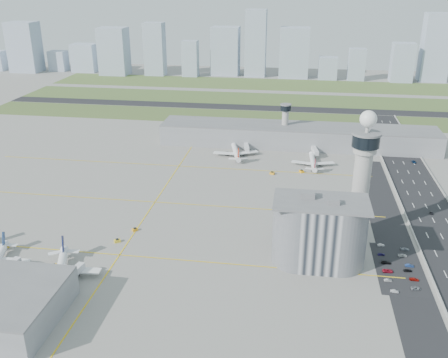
# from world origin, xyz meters

# --- Properties ---
(ground) EXTENTS (1000.00, 1000.00, 0.00)m
(ground) POSITION_xyz_m (0.00, 0.00, 0.00)
(ground) COLOR gray
(grass_strip_0) EXTENTS (480.00, 50.00, 0.08)m
(grass_strip_0) POSITION_xyz_m (-20.00, 225.00, 0.04)
(grass_strip_0) COLOR #3E5427
(grass_strip_0) RESTS_ON ground
(grass_strip_1) EXTENTS (480.00, 60.00, 0.08)m
(grass_strip_1) POSITION_xyz_m (-20.00, 300.00, 0.04)
(grass_strip_1) COLOR #486831
(grass_strip_1) RESTS_ON ground
(grass_strip_2) EXTENTS (480.00, 70.00, 0.08)m
(grass_strip_2) POSITION_xyz_m (-20.00, 380.00, 0.04)
(grass_strip_2) COLOR #556E34
(grass_strip_2) RESTS_ON ground
(runway) EXTENTS (480.00, 22.00, 0.10)m
(runway) POSITION_xyz_m (-20.00, 262.00, 0.06)
(runway) COLOR black
(runway) RESTS_ON ground
(highway) EXTENTS (28.00, 500.00, 0.10)m
(highway) POSITION_xyz_m (115.00, 0.00, 0.05)
(highway) COLOR black
(highway) RESTS_ON ground
(barrier_left) EXTENTS (0.60, 500.00, 1.20)m
(barrier_left) POSITION_xyz_m (101.00, 0.00, 0.60)
(barrier_left) COLOR #9E9E99
(barrier_left) RESTS_ON ground
(landside_road) EXTENTS (18.00, 260.00, 0.08)m
(landside_road) POSITION_xyz_m (90.00, -10.00, 0.04)
(landside_road) COLOR black
(landside_road) RESTS_ON ground
(parking_lot) EXTENTS (20.00, 44.00, 0.10)m
(parking_lot) POSITION_xyz_m (88.00, -22.00, 0.05)
(parking_lot) COLOR black
(parking_lot) RESTS_ON ground
(taxiway_line_h_0) EXTENTS (260.00, 0.60, 0.01)m
(taxiway_line_h_0) POSITION_xyz_m (-40.00, -30.00, 0.01)
(taxiway_line_h_0) COLOR yellow
(taxiway_line_h_0) RESTS_ON ground
(taxiway_line_h_1) EXTENTS (260.00, 0.60, 0.01)m
(taxiway_line_h_1) POSITION_xyz_m (-40.00, 30.00, 0.01)
(taxiway_line_h_1) COLOR yellow
(taxiway_line_h_1) RESTS_ON ground
(taxiway_line_h_2) EXTENTS (260.00, 0.60, 0.01)m
(taxiway_line_h_2) POSITION_xyz_m (-40.00, 90.00, 0.01)
(taxiway_line_h_2) COLOR yellow
(taxiway_line_h_2) RESTS_ON ground
(taxiway_line_v) EXTENTS (0.60, 260.00, 0.01)m
(taxiway_line_v) POSITION_xyz_m (-40.00, 30.00, 0.01)
(taxiway_line_v) COLOR yellow
(taxiway_line_v) RESTS_ON ground
(control_tower) EXTENTS (14.00, 14.00, 64.50)m
(control_tower) POSITION_xyz_m (72.00, 8.00, 35.04)
(control_tower) COLOR #ADAAA5
(control_tower) RESTS_ON ground
(secondary_tower) EXTENTS (8.60, 8.60, 31.90)m
(secondary_tower) POSITION_xyz_m (30.00, 150.00, 18.80)
(secondary_tower) COLOR #ADAAA5
(secondary_tower) RESTS_ON ground
(admin_building) EXTENTS (42.00, 24.00, 33.50)m
(admin_building) POSITION_xyz_m (51.99, -22.00, 15.30)
(admin_building) COLOR #B2B2B7
(admin_building) RESTS_ON ground
(terminal_pier) EXTENTS (210.00, 32.00, 15.80)m
(terminal_pier) POSITION_xyz_m (40.00, 148.00, 7.90)
(terminal_pier) COLOR gray
(terminal_pier) RESTS_ON ground
(airplane_near_c) EXTENTS (46.72, 50.41, 11.48)m
(airplane_near_c) POSITION_xyz_m (-58.01, -53.65, 5.74)
(airplane_near_c) COLOR white
(airplane_near_c) RESTS_ON ground
(airplane_far_a) EXTENTS (41.43, 45.78, 10.96)m
(airplane_far_a) POSITION_xyz_m (-4.06, 118.05, 5.48)
(airplane_far_a) COLOR white
(airplane_far_a) RESTS_ON ground
(airplane_far_b) EXTENTS (31.80, 36.76, 9.83)m
(airplane_far_b) POSITION_xyz_m (51.55, 105.73, 4.92)
(airplane_far_b) COLOR white
(airplane_far_b) RESTS_ON ground
(jet_bridge_near_2) EXTENTS (5.39, 14.31, 5.70)m
(jet_bridge_near_2) POSITION_xyz_m (-53.00, -61.00, 2.85)
(jet_bridge_near_2) COLOR silver
(jet_bridge_near_2) RESTS_ON ground
(jet_bridge_far_0) EXTENTS (5.39, 14.31, 5.70)m
(jet_bridge_far_0) POSITION_xyz_m (2.00, 132.00, 2.85)
(jet_bridge_far_0) COLOR silver
(jet_bridge_far_0) RESTS_ON ground
(jet_bridge_far_1) EXTENTS (5.39, 14.31, 5.70)m
(jet_bridge_far_1) POSITION_xyz_m (52.00, 132.00, 2.85)
(jet_bridge_far_1) COLOR silver
(jet_bridge_far_1) RESTS_ON ground
(tug_0) EXTENTS (4.06, 4.00, 1.97)m
(tug_0) POSITION_xyz_m (-97.14, -31.11, 0.98)
(tug_0) COLOR yellow
(tug_0) RESTS_ON ground
(tug_1) EXTENTS (3.38, 3.84, 1.86)m
(tug_1) POSITION_xyz_m (-65.16, -45.13, 0.93)
(tug_1) COLOR yellow
(tug_1) RESTS_ON ground
(tug_2) EXTENTS (3.71, 3.42, 1.78)m
(tug_2) POSITION_xyz_m (-45.26, -18.30, 0.89)
(tug_2) COLOR yellow
(tug_2) RESTS_ON ground
(tug_3) EXTENTS (3.46, 3.40, 1.67)m
(tug_3) POSITION_xyz_m (-40.37, -5.56, 0.84)
(tug_3) COLOR orange
(tug_3) RESTS_ON ground
(tug_4) EXTENTS (3.61, 3.06, 1.78)m
(tug_4) POSITION_xyz_m (24.79, 84.49, 0.89)
(tug_4) COLOR orange
(tug_4) RESTS_ON ground
(tug_5) EXTENTS (3.48, 3.83, 1.84)m
(tug_5) POSITION_xyz_m (44.10, 90.84, 0.92)
(tug_5) COLOR #FEA308
(tug_5) RESTS_ON ground
(car_lot_0) EXTENTS (3.62, 1.71, 1.20)m
(car_lot_0) POSITION_xyz_m (83.53, -41.34, 0.60)
(car_lot_0) COLOR white
(car_lot_0) RESTS_ON ground
(car_lot_1) EXTENTS (3.50, 1.64, 1.11)m
(car_lot_1) POSITION_xyz_m (82.05, -33.45, 0.55)
(car_lot_1) COLOR gray
(car_lot_1) RESTS_ON ground
(car_lot_2) EXTENTS (4.90, 2.60, 1.31)m
(car_lot_2) POSITION_xyz_m (83.01, -26.03, 0.66)
(car_lot_2) COLOR maroon
(car_lot_2) RESTS_ON ground
(car_lot_3) EXTENTS (4.42, 1.90, 1.27)m
(car_lot_3) POSITION_xyz_m (83.30, -18.77, 0.63)
(car_lot_3) COLOR black
(car_lot_3) RESTS_ON ground
(car_lot_4) EXTENTS (3.42, 1.76, 1.11)m
(car_lot_4) POSITION_xyz_m (82.12, -11.60, 0.56)
(car_lot_4) COLOR navy
(car_lot_4) RESTS_ON ground
(car_lot_5) EXTENTS (3.40, 1.54, 1.08)m
(car_lot_5) POSITION_xyz_m (83.19, -2.54, 0.54)
(car_lot_5) COLOR silver
(car_lot_5) RESTS_ON ground
(car_lot_6) EXTENTS (4.30, 2.49, 1.13)m
(car_lot_6) POSITION_xyz_m (92.60, -37.91, 0.56)
(car_lot_6) COLOR gray
(car_lot_6) RESTS_ON ground
(car_lot_7) EXTENTS (4.11, 1.79, 1.17)m
(car_lot_7) POSITION_xyz_m (93.34, -31.06, 0.59)
(car_lot_7) COLOR maroon
(car_lot_7) RESTS_ON ground
(car_lot_8) EXTENTS (3.73, 1.87, 1.22)m
(car_lot_8) POSITION_xyz_m (91.86, -24.24, 0.61)
(car_lot_8) COLOR black
(car_lot_8) RESTS_ON ground
(car_lot_9) EXTENTS (3.86, 1.42, 1.26)m
(car_lot_9) POSITION_xyz_m (93.34, -20.02, 0.63)
(car_lot_9) COLOR navy
(car_lot_9) RESTS_ON ground
(car_lot_10) EXTENTS (4.25, 2.30, 1.13)m
(car_lot_10) POSITION_xyz_m (91.86, -11.16, 0.57)
(car_lot_10) COLOR silver
(car_lot_10) RESTS_ON ground
(car_lot_11) EXTENTS (4.26, 1.96, 1.21)m
(car_lot_11) POSITION_xyz_m (94.00, -5.12, 0.60)
(car_lot_11) COLOR gray
(car_lot_11) RESTS_ON ground
(car_hw_1) EXTENTS (1.32, 3.42, 1.11)m
(car_hw_1) POSITION_xyz_m (115.66, 37.93, 0.56)
(car_hw_1) COLOR black
(car_hw_1) RESTS_ON ground
(car_hw_2) EXTENTS (2.54, 4.89, 1.32)m
(car_hw_2) POSITION_xyz_m (122.22, 121.65, 0.66)
(car_hw_2) COLOR #0B2349
(car_hw_2) RESTS_ON ground
(car_hw_4) EXTENTS (1.91, 3.91, 1.28)m
(car_hw_4) POSITION_xyz_m (107.94, 180.58, 0.64)
(car_hw_4) COLOR gray
(car_hw_4) RESTS_ON ground
(skyline_bldg_1) EXTENTS (37.63, 30.10, 65.60)m
(skyline_bldg_1) POSITION_xyz_m (-331.22, 417.61, 32.80)
(skyline_bldg_1) COLOR #9EADC1
(skyline_bldg_1) RESTS_ON ground
(skyline_bldg_2) EXTENTS (22.81, 18.25, 26.79)m
(skyline_bldg_2) POSITION_xyz_m (-291.25, 430.16, 13.39)
(skyline_bldg_2) COLOR #9EADC1
(skyline_bldg_2) RESTS_ON ground
(skyline_bldg_3) EXTENTS (32.30, 25.84, 36.93)m
(skyline_bldg_3) POSITION_xyz_m (-252.58, 431.35, 18.47)
(skyline_bldg_3) COLOR #9EADC1
(skyline_bldg_3) RESTS_ON ground
(skyline_bldg_4) EXTENTS (35.81, 28.65, 60.36)m
(skyline_bldg_4) POSITION_xyz_m (-204.47, 415.19, 30.18)
(skyline_bldg_4) COLOR #9EADC1
(skyline_bldg_4) RESTS_ON ground
(skyline_bldg_5) EXTENTS (25.49, 20.39, 66.89)m
(skyline_bldg_5) POSITION_xyz_m (-150.11, 419.66, 33.44)
(skyline_bldg_5) COLOR #9EADC1
(skyline_bldg_5) RESTS_ON ground
(skyline_bldg_6) EXTENTS (20.04, 16.03, 45.20)m
(skyline_bldg_6) POSITION_xyz_m (-102.68, 417.90, 22.60)
(skyline_bldg_6) COLOR #9EADC1
(skyline_bldg_6) RESTS_ON ground
(skyline_bldg_7) EXTENTS (35.76, 28.61, 61.22)m
(skyline_bldg_7) POSITION_xyz_m (-59.44, 436.89, 30.61)
(skyline_bldg_7) COLOR #9EADC1
(skyline_bldg_7) RESTS_ON ground
(skyline_bldg_8) EXTENTS (26.33, 21.06, 83.39)m
(skyline_bldg_8) POSITION_xyz_m (-19.42, 431.56, 41.69)
(skyline_bldg_8) COLOR #9EADC1
(skyline_bldg_8) RESTS_ON ground
(skyline_bldg_9) EXTENTS (36.96, 29.57, 62.11)m
(skyline_bldg_9) POSITION_xyz_m (30.27, 432.32, 31.06)
(skyline_bldg_9) COLOR #9EADC1
(skyline_bldg_9) RESTS_ON ground
(skyline_bldg_10) EXTENTS (23.01, 18.41, 27.75)m
(skyline_bldg_10) POSITION_xyz_m (73.27, 423.68, 13.87)
(skyline_bldg_10) COLOR #9EADC1
(skyline_bldg_10) RESTS_ON ground
(skyline_bldg_11) EXTENTS (20.22, 16.18, 38.97)m
(skyline_bldg_11) POSITION_xyz_m (108.28, 423.34, 19.48)
(skyline_bldg_11) COLOR #9EADC1
(skyline_bldg_11) RESTS_ON ground
(skyline_bldg_12) EXTENTS (26.14, 20.92, 46.89)m
(skyline_bldg_12) POSITION_xyz_m (162.17, 421.29, 23.44)
(skyline_bldg_12) COLOR #9EADC1
(skyline_bldg_12) RESTS_ON ground
(skyline_bldg_13) EXTENTS (32.26, 25.81, 81.20)m
(skyline_bldg_13) POSITION_xyz_m (201.27, 433.27, 40.60)
(skyline_bldg_13) COLOR #9EADC1
(skyline_bldg_13) RESTS_ON ground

